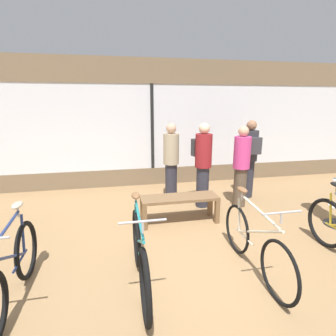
# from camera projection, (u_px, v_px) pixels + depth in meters

# --- Properties ---
(ground_plane) EXTENTS (24.00, 24.00, 0.00)m
(ground_plane) POSITION_uv_depth(u_px,v_px,m) (191.00, 262.00, 3.63)
(ground_plane) COLOR #99754C
(shop_back_wall) EXTENTS (12.00, 0.08, 3.20)m
(shop_back_wall) POSITION_uv_depth(u_px,v_px,m) (152.00, 123.00, 6.70)
(shop_back_wall) COLOR #7A664C
(shop_back_wall) RESTS_ON ground_plane
(bicycle_far_left) EXTENTS (0.46, 1.74, 1.04)m
(bicycle_far_left) POSITION_uv_depth(u_px,v_px,m) (11.00, 272.00, 2.79)
(bicycle_far_left) COLOR black
(bicycle_far_left) RESTS_ON ground_plane
(bicycle_left) EXTENTS (0.46, 1.73, 1.06)m
(bicycle_left) POSITION_uv_depth(u_px,v_px,m) (140.00, 255.00, 3.07)
(bicycle_left) COLOR black
(bicycle_left) RESTS_ON ground_plane
(bicycle_right) EXTENTS (0.46, 1.73, 1.04)m
(bicycle_right) POSITION_uv_depth(u_px,v_px,m) (254.00, 243.00, 3.34)
(bicycle_right) COLOR black
(bicycle_right) RESTS_ON ground_plane
(display_bench) EXTENTS (1.40, 0.44, 0.50)m
(display_bench) POSITION_uv_depth(u_px,v_px,m) (180.00, 201.00, 4.75)
(display_bench) COLOR brown
(display_bench) RESTS_ON ground_plane
(customer_near_rack) EXTENTS (0.45, 0.45, 1.72)m
(customer_near_rack) POSITION_uv_depth(u_px,v_px,m) (171.00, 161.00, 5.72)
(customer_near_rack) COLOR #2D2D38
(customer_near_rack) RESTS_ON ground_plane
(customer_by_window) EXTENTS (0.41, 0.54, 1.76)m
(customer_by_window) POSITION_uv_depth(u_px,v_px,m) (203.00, 162.00, 5.38)
(customer_by_window) COLOR #2D2D38
(customer_by_window) RESTS_ON ground_plane
(customer_mid_floor) EXTENTS (0.36, 0.49, 1.77)m
(customer_mid_floor) POSITION_uv_depth(u_px,v_px,m) (250.00, 157.00, 5.92)
(customer_mid_floor) COLOR #2D2D38
(customer_mid_floor) RESTS_ON ground_plane
(customer_near_bench) EXTENTS (0.36, 0.36, 1.69)m
(customer_near_bench) POSITION_uv_depth(u_px,v_px,m) (241.00, 165.00, 5.40)
(customer_near_bench) COLOR brown
(customer_near_bench) RESTS_ON ground_plane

